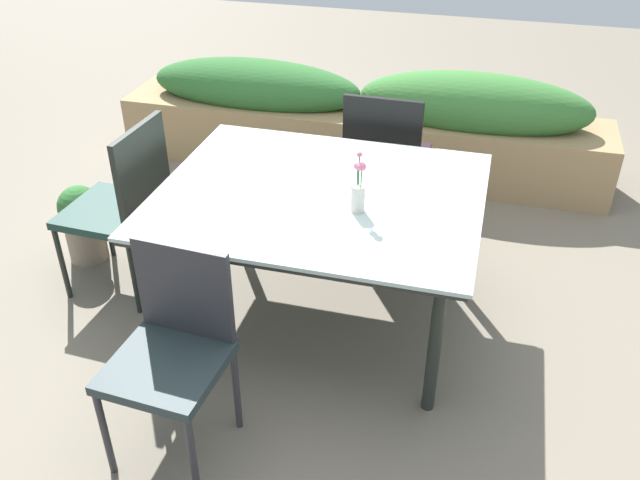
# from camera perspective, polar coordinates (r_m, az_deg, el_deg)

# --- Properties ---
(ground_plane) EXTENTS (12.00, 12.00, 0.00)m
(ground_plane) POSITION_cam_1_polar(r_m,az_deg,el_deg) (3.47, -0.99, -6.25)
(ground_plane) COLOR #756B5B
(dining_table) EXTENTS (1.45, 1.20, 0.71)m
(dining_table) POSITION_cam_1_polar(r_m,az_deg,el_deg) (3.10, -0.00, 3.15)
(dining_table) COLOR #B2C6C1
(dining_table) RESTS_ON ground
(chair_near_left) EXTENTS (0.43, 0.43, 0.86)m
(chair_near_left) POSITION_cam_1_polar(r_m,az_deg,el_deg) (2.61, -12.20, -8.46)
(chair_near_left) COLOR #253234
(chair_near_left) RESTS_ON ground
(chair_end_left) EXTENTS (0.48, 0.48, 0.93)m
(chair_end_left) POSITION_cam_1_polar(r_m,az_deg,el_deg) (3.53, -16.06, 3.22)
(chair_end_left) COLOR #16322C
(chair_end_left) RESTS_ON ground
(chair_far_side) EXTENTS (0.46, 0.46, 0.89)m
(chair_far_side) POSITION_cam_1_polar(r_m,az_deg,el_deg) (3.91, 5.49, 7.26)
(chair_far_side) COLOR black
(chair_far_side) RESTS_ON ground
(flower_vase) EXTENTS (0.06, 0.06, 0.27)m
(flower_vase) POSITION_cam_1_polar(r_m,az_deg,el_deg) (2.88, 3.23, 4.05)
(flower_vase) COLOR silver
(flower_vase) RESTS_ON dining_table
(planter_box) EXTENTS (3.34, 0.55, 0.75)m
(planter_box) POSITION_cam_1_polar(r_m,az_deg,el_deg) (4.75, 3.57, 9.97)
(planter_box) COLOR #9E7F56
(planter_box) RESTS_ON ground
(potted_plant) EXTENTS (0.23, 0.23, 0.45)m
(potted_plant) POSITION_cam_1_polar(r_m,az_deg,el_deg) (3.98, -19.31, 1.44)
(potted_plant) COLOR gray
(potted_plant) RESTS_ON ground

